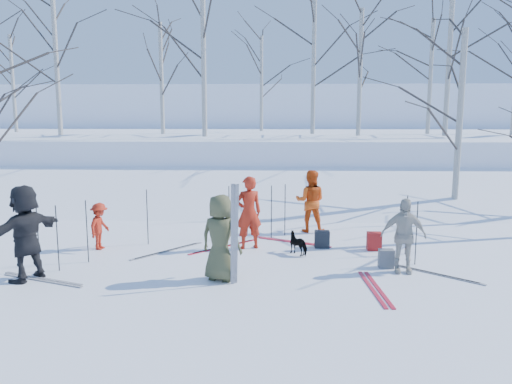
{
  "coord_description": "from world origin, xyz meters",
  "views": [
    {
      "loc": [
        0.42,
        -10.05,
        3.14
      ],
      "look_at": [
        0.0,
        1.5,
        1.3
      ],
      "focal_mm": 35.0,
      "sensor_mm": 36.0,
      "label": 1
    }
  ],
  "objects_px": {
    "backpack_grey": "(386,259)",
    "skier_redor_behind": "(310,201)",
    "skier_red_seated": "(100,226)",
    "skier_cream_east": "(403,236)",
    "skier_red_north": "(249,213)",
    "dog": "(299,243)",
    "skier_olive_center": "(221,238)",
    "backpack_red": "(374,241)",
    "skier_grey_west": "(25,233)",
    "backpack_dark": "(322,239)"
  },
  "relations": [
    {
      "from": "backpack_grey",
      "to": "skier_redor_behind",
      "type": "bearing_deg",
      "value": 113.22
    },
    {
      "from": "skier_red_seated",
      "to": "skier_cream_east",
      "type": "relative_size",
      "value": 0.73
    },
    {
      "from": "skier_cream_east",
      "to": "skier_red_north",
      "type": "bearing_deg",
      "value": 156.4
    },
    {
      "from": "skier_red_seated",
      "to": "skier_cream_east",
      "type": "distance_m",
      "value": 6.75
    },
    {
      "from": "skier_red_seated",
      "to": "dog",
      "type": "height_order",
      "value": "skier_red_seated"
    },
    {
      "from": "skier_olive_center",
      "to": "skier_redor_behind",
      "type": "bearing_deg",
      "value": -95.52
    },
    {
      "from": "backpack_grey",
      "to": "skier_cream_east",
      "type": "bearing_deg",
      "value": -47.95
    },
    {
      "from": "skier_red_seated",
      "to": "backpack_red",
      "type": "bearing_deg",
      "value": -79.18
    },
    {
      "from": "skier_redor_behind",
      "to": "skier_red_seated",
      "type": "bearing_deg",
      "value": 28.63
    },
    {
      "from": "skier_red_north",
      "to": "backpack_grey",
      "type": "relative_size",
      "value": 4.48
    },
    {
      "from": "skier_red_north",
      "to": "skier_grey_west",
      "type": "distance_m",
      "value": 4.72
    },
    {
      "from": "skier_grey_west",
      "to": "backpack_grey",
      "type": "xyz_separation_m",
      "value": [
        6.97,
        0.99,
        -0.72
      ]
    },
    {
      "from": "backpack_red",
      "to": "backpack_dark",
      "type": "relative_size",
      "value": 1.05
    },
    {
      "from": "skier_redor_behind",
      "to": "skier_grey_west",
      "type": "height_order",
      "value": "skier_grey_west"
    },
    {
      "from": "skier_olive_center",
      "to": "skier_cream_east",
      "type": "relative_size",
      "value": 1.1
    },
    {
      "from": "skier_redor_behind",
      "to": "backpack_grey",
      "type": "xyz_separation_m",
      "value": [
        1.34,
        -3.11,
        -0.64
      ]
    },
    {
      "from": "skier_olive_center",
      "to": "skier_red_seated",
      "type": "bearing_deg",
      "value": -13.54
    },
    {
      "from": "skier_red_seated",
      "to": "skier_olive_center",
      "type": "bearing_deg",
      "value": -114.67
    },
    {
      "from": "skier_redor_behind",
      "to": "skier_grey_west",
      "type": "bearing_deg",
      "value": 43.65
    },
    {
      "from": "backpack_grey",
      "to": "backpack_red",
      "type": "bearing_deg",
      "value": 89.29
    },
    {
      "from": "skier_olive_center",
      "to": "skier_cream_east",
      "type": "height_order",
      "value": "skier_olive_center"
    },
    {
      "from": "skier_red_north",
      "to": "backpack_red",
      "type": "xyz_separation_m",
      "value": [
        2.91,
        -0.06,
        -0.64
      ]
    },
    {
      "from": "skier_red_seated",
      "to": "backpack_red",
      "type": "xyz_separation_m",
      "value": [
        6.35,
        0.14,
        -0.34
      ]
    },
    {
      "from": "skier_red_north",
      "to": "skier_red_seated",
      "type": "xyz_separation_m",
      "value": [
        -3.45,
        -0.2,
        -0.31
      ]
    },
    {
      "from": "skier_olive_center",
      "to": "skier_grey_west",
      "type": "distance_m",
      "value": 3.67
    },
    {
      "from": "backpack_red",
      "to": "backpack_grey",
      "type": "height_order",
      "value": "backpack_red"
    },
    {
      "from": "backpack_red",
      "to": "backpack_grey",
      "type": "distance_m",
      "value": 1.33
    },
    {
      "from": "skier_redor_behind",
      "to": "skier_cream_east",
      "type": "distance_m",
      "value": 3.75
    },
    {
      "from": "backpack_red",
      "to": "dog",
      "type": "bearing_deg",
      "value": -167.32
    },
    {
      "from": "backpack_grey",
      "to": "backpack_dark",
      "type": "bearing_deg",
      "value": 127.75
    },
    {
      "from": "skier_olive_center",
      "to": "backpack_grey",
      "type": "relative_size",
      "value": 4.33
    },
    {
      "from": "skier_cream_east",
      "to": "backpack_red",
      "type": "relative_size",
      "value": 3.56
    },
    {
      "from": "skier_olive_center",
      "to": "dog",
      "type": "xyz_separation_m",
      "value": [
        1.56,
        1.81,
        -0.57
      ]
    },
    {
      "from": "dog",
      "to": "skier_cream_east",
      "type": "bearing_deg",
      "value": 105.21
    },
    {
      "from": "dog",
      "to": "backpack_grey",
      "type": "xyz_separation_m",
      "value": [
        1.74,
        -0.93,
        -0.06
      ]
    },
    {
      "from": "skier_red_north",
      "to": "backpack_dark",
      "type": "xyz_separation_m",
      "value": [
        1.72,
        0.12,
        -0.65
      ]
    },
    {
      "from": "backpack_grey",
      "to": "dog",
      "type": "bearing_deg",
      "value": 151.8
    },
    {
      "from": "skier_grey_west",
      "to": "backpack_red",
      "type": "distance_m",
      "value": 7.39
    },
    {
      "from": "skier_redor_behind",
      "to": "backpack_red",
      "type": "distance_m",
      "value": 2.32
    },
    {
      "from": "skier_olive_center",
      "to": "backpack_red",
      "type": "relative_size",
      "value": 3.91
    },
    {
      "from": "dog",
      "to": "skier_olive_center",
      "type": "bearing_deg",
      "value": 5.75
    },
    {
      "from": "skier_grey_west",
      "to": "backpack_red",
      "type": "height_order",
      "value": "skier_grey_west"
    },
    {
      "from": "skier_grey_west",
      "to": "backpack_red",
      "type": "xyz_separation_m",
      "value": [
        6.98,
        2.31,
        -0.7
      ]
    },
    {
      "from": "skier_red_seated",
      "to": "skier_cream_east",
      "type": "bearing_deg",
      "value": -92.99
    },
    {
      "from": "skier_red_seated",
      "to": "skier_redor_behind",
      "type": "bearing_deg",
      "value": -59.39
    },
    {
      "from": "skier_grey_west",
      "to": "skier_redor_behind",
      "type": "bearing_deg",
      "value": 152.51
    },
    {
      "from": "skier_redor_behind",
      "to": "skier_grey_west",
      "type": "distance_m",
      "value": 6.97
    },
    {
      "from": "skier_cream_east",
      "to": "skier_red_seated",
      "type": "bearing_deg",
      "value": 171.75
    },
    {
      "from": "backpack_grey",
      "to": "skier_red_north",
      "type": "bearing_deg",
      "value": 154.4
    },
    {
      "from": "skier_cream_east",
      "to": "backpack_grey",
      "type": "height_order",
      "value": "skier_cream_east"
    }
  ]
}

